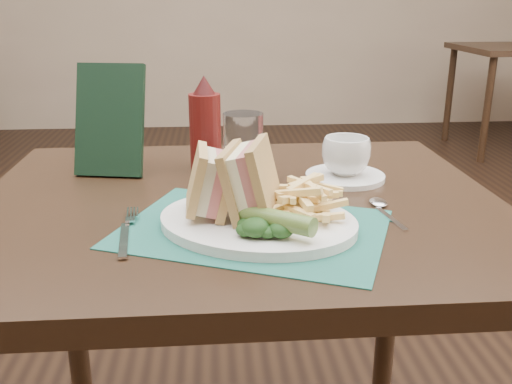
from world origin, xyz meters
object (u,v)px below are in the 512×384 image
(drinking_glass, at_px, (243,148))
(coffee_cup, at_px, (346,156))
(placemat, at_px, (253,229))
(check_presenter, at_px, (110,120))
(table_main, at_px, (241,380))
(plate, at_px, (258,222))
(saucer, at_px, (345,177))
(sandwich_half_b, at_px, (237,178))
(sandwich_half_a, at_px, (197,182))
(ketchup_bottle, at_px, (205,123))

(drinking_glass, bearing_deg, coffee_cup, 0.90)
(placemat, height_order, check_presenter, check_presenter)
(table_main, bearing_deg, plate, -81.18)
(placemat, xyz_separation_m, coffee_cup, (0.19, 0.23, 0.04))
(drinking_glass, bearing_deg, plate, -87.96)
(table_main, height_order, saucer, saucer)
(table_main, relative_size, placemat, 2.35)
(sandwich_half_b, height_order, check_presenter, check_presenter)
(sandwich_half_a, height_order, drinking_glass, drinking_glass)
(sandwich_half_a, bearing_deg, sandwich_half_b, -7.53)
(saucer, distance_m, ketchup_bottle, 0.29)
(coffee_cup, height_order, ketchup_bottle, ketchup_bottle)
(placemat, xyz_separation_m, plate, (0.01, 0.00, 0.01))
(placemat, xyz_separation_m, sandwich_half_a, (-0.08, 0.03, 0.07))
(plate, distance_m, drinking_glass, 0.23)
(check_presenter, bearing_deg, sandwich_half_a, -48.61)
(sandwich_half_b, height_order, ketchup_bottle, ketchup_bottle)
(drinking_glass, bearing_deg, saucer, 0.90)
(saucer, height_order, ketchup_bottle, ketchup_bottle)
(saucer, xyz_separation_m, ketchup_bottle, (-0.26, 0.09, 0.09))
(drinking_glass, distance_m, ketchup_bottle, 0.12)
(check_presenter, bearing_deg, coffee_cup, 0.59)
(placemat, height_order, coffee_cup, coffee_cup)
(check_presenter, bearing_deg, saucer, 0.59)
(sandwich_half_a, bearing_deg, plate, -14.98)
(drinking_glass, height_order, check_presenter, check_presenter)
(table_main, distance_m, placemat, 0.40)
(saucer, height_order, coffee_cup, coffee_cup)
(placemat, distance_m, saucer, 0.30)
(plate, xyz_separation_m, saucer, (0.19, 0.23, -0.00))
(check_presenter, bearing_deg, placemat, -40.34)
(placemat, relative_size, saucer, 2.56)
(saucer, bearing_deg, drinking_glass, -179.10)
(sandwich_half_a, bearing_deg, saucer, 35.32)
(sandwich_half_a, distance_m, check_presenter, 0.34)
(coffee_cup, bearing_deg, check_presenter, 169.97)
(table_main, distance_m, saucer, 0.44)
(sandwich_half_a, height_order, coffee_cup, sandwich_half_a)
(table_main, bearing_deg, ketchup_bottle, 106.94)
(table_main, height_order, placemat, placemat)
(drinking_glass, bearing_deg, check_presenter, 161.99)
(sandwich_half_a, distance_m, coffee_cup, 0.35)
(ketchup_bottle, bearing_deg, sandwich_half_b, -81.04)
(table_main, height_order, check_presenter, check_presenter)
(sandwich_half_a, distance_m, drinking_glass, 0.22)
(table_main, relative_size, drinking_glass, 6.92)
(sandwich_half_a, relative_size, ketchup_bottle, 0.55)
(sandwich_half_b, height_order, coffee_cup, sandwich_half_b)
(plate, height_order, ketchup_bottle, ketchup_bottle)
(placemat, bearing_deg, sandwich_half_a, 162.90)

